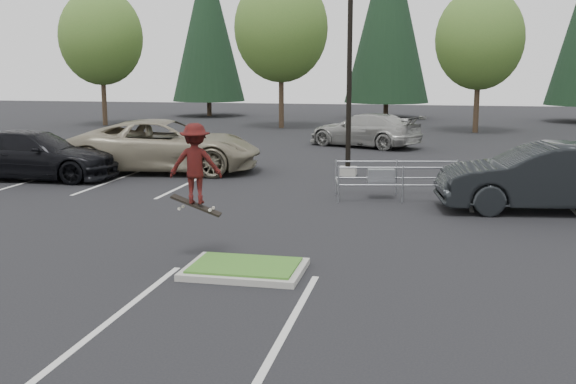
% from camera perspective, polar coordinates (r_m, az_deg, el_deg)
% --- Properties ---
extents(ground, '(120.00, 120.00, 0.00)m').
position_cam_1_polar(ground, '(12.79, -3.65, -6.80)').
color(ground, black).
rests_on(ground, ground).
extents(grass_median, '(2.20, 1.60, 0.16)m').
position_cam_1_polar(grass_median, '(12.77, -3.66, -6.46)').
color(grass_median, '#9F9E94').
rests_on(grass_median, ground).
extents(stall_lines, '(22.62, 17.60, 0.01)m').
position_cam_1_polar(stall_lines, '(18.77, -2.75, -1.19)').
color(stall_lines, beige).
rests_on(stall_lines, ground).
extents(light_pole, '(0.70, 0.60, 10.12)m').
position_cam_1_polar(light_pole, '(23.94, 5.25, 12.26)').
color(light_pole, '#9F9E94').
rests_on(light_pole, ground).
extents(decid_a, '(5.44, 5.44, 8.91)m').
position_cam_1_polar(decid_a, '(46.94, -15.52, 12.28)').
color(decid_a, '#38281C').
rests_on(decid_a, ground).
extents(decid_b, '(5.89, 5.89, 9.64)m').
position_cam_1_polar(decid_b, '(43.36, -0.58, 13.44)').
color(decid_b, '#38281C').
rests_on(decid_b, ground).
extents(decid_c, '(5.12, 5.12, 8.38)m').
position_cam_1_polar(decid_c, '(41.71, 15.90, 12.08)').
color(decid_c, '#38281C').
rests_on(decid_c, ground).
extents(conif_a, '(5.72, 5.72, 13.00)m').
position_cam_1_polar(conif_a, '(54.67, -6.83, 13.86)').
color(conif_a, '#38281C').
rests_on(conif_a, ground).
extents(conif_b, '(6.38, 6.38, 14.50)m').
position_cam_1_polar(conif_b, '(52.52, 8.49, 14.78)').
color(conif_b, '#38281C').
rests_on(conif_b, ground).
extents(cart_corral, '(3.90, 2.01, 1.05)m').
position_cam_1_polar(cart_corral, '(19.97, 8.23, 1.34)').
color(cart_corral, '#93959B').
rests_on(cart_corral, ground).
extents(skateboarder, '(1.12, 0.77, 1.85)m').
position_cam_1_polar(skateboarder, '(13.41, -7.87, 2.34)').
color(skateboarder, black).
rests_on(skateboarder, ground).
extents(car_l_tan, '(7.30, 4.10, 1.93)m').
position_cam_1_polar(car_l_tan, '(25.29, -10.36, 3.88)').
color(car_l_tan, gray).
rests_on(car_l_tan, ground).
extents(car_l_black, '(5.87, 2.67, 1.67)m').
position_cam_1_polar(car_l_black, '(24.84, -20.65, 2.96)').
color(car_l_black, black).
rests_on(car_l_black, ground).
extents(car_r_charc, '(5.74, 2.67, 1.82)m').
position_cam_1_polar(car_r_charc, '(19.23, 20.82, 1.16)').
color(car_r_charc, black).
rests_on(car_r_charc, ground).
extents(car_far_silver, '(6.05, 4.39, 1.63)m').
position_cam_1_polar(car_far_silver, '(33.05, 6.68, 5.23)').
color(car_far_silver, '#9D9D98').
rests_on(car_far_silver, ground).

